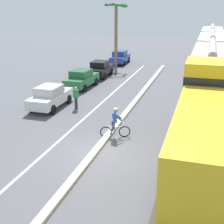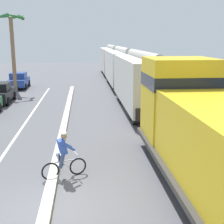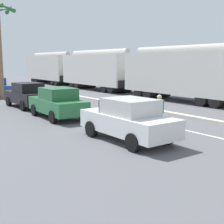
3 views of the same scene
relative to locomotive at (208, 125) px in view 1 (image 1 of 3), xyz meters
The scene contains 14 objects.
ground_plane 5.64m from the locomotive, behind, with size 120.00×120.00×0.00m, color #56565B.
median_curb 7.58m from the locomotive, 135.66° to the left, with size 0.36×36.00×0.16m, color beige.
lane_stripe 9.42m from the locomotive, 146.11° to the left, with size 0.14×36.00×0.01m, color silver.
locomotive is the anchor object (origin of this frame).
hopper_car_lead 12.16m from the locomotive, 90.00° to the left, with size 2.90×10.60×4.18m.
hopper_car_middle 23.76m from the locomotive, 90.00° to the left, with size 2.90×10.60×4.18m.
hopper_car_trailing 35.36m from the locomotive, 90.00° to the left, with size 2.90×10.60×4.18m.
parked_car_white 12.05m from the locomotive, 154.59° to the left, with size 1.85×4.21×1.62m.
parked_car_green 15.59m from the locomotive, 134.31° to the left, with size 1.96×4.26×1.62m.
parked_car_black 19.16m from the locomotive, 124.15° to the left, with size 1.90×4.23×1.62m.
parked_car_blue 25.94m from the locomotive, 114.60° to the left, with size 1.92×4.24×1.62m.
cyclist 5.16m from the locomotive, 164.42° to the left, with size 1.62×0.72×1.71m.
palm_tree_near 24.22m from the locomotive, 116.46° to the left, with size 2.69×2.77×7.36m.
pedestrian_by_cars 10.52m from the locomotive, 148.86° to the left, with size 0.34×0.22×1.62m.
Camera 1 is at (4.96, -13.25, 7.09)m, focal length 50.00 mm.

